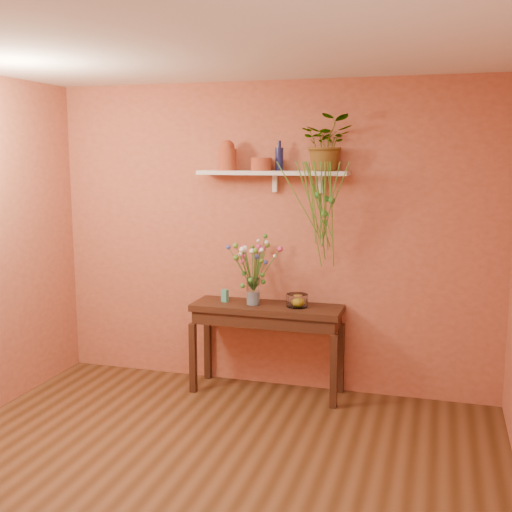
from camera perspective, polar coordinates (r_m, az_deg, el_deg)
name	(u,v)px	position (r m, az deg, el deg)	size (l,w,h in m)	color
room	(181,279)	(3.71, -6.82, -2.12)	(4.04, 4.04, 2.70)	brown
sideboard	(267,318)	(5.48, 1.00, -5.61)	(1.30, 0.42, 0.79)	#391F12
wall_shelf	(274,173)	(5.40, 1.61, 7.49)	(1.30, 0.24, 0.19)	white
terracotta_jug	(228,156)	(5.48, -2.59, 9.03)	(0.18, 0.18, 0.26)	#9A4727
terracotta_pot	(261,164)	(5.40, 0.50, 8.31)	(0.18, 0.18, 0.11)	#9A4727
blue_bottle	(279,158)	(5.40, 2.13, 8.81)	(0.09, 0.09, 0.25)	#151845
spider_plant	(327,143)	(5.31, 6.44, 10.14)	(0.42, 0.36, 0.46)	#36802B
plant_fronds	(322,203)	(5.16, 5.99, 4.80)	(0.60, 0.37, 0.87)	#36802B
glass_vase	(253,293)	(5.45, -0.27, -3.38)	(0.11, 0.11, 0.24)	white
bouquet	(253,258)	(5.37, -0.28, -0.20)	(0.50, 0.51, 0.49)	#386B28
glass_bowl	(297,301)	(5.39, 3.74, -4.08)	(0.18, 0.18, 0.11)	white
lemon	(298,302)	(5.39, 3.82, -4.15)	(0.08, 0.08, 0.08)	yellow
carton	(225,296)	(5.56, -2.84, -3.60)	(0.06, 0.04, 0.11)	teal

